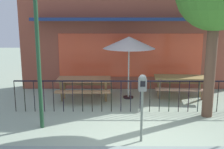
% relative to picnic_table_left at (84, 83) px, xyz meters
% --- Properties ---
extents(ground, '(40.00, 40.00, 0.00)m').
position_rel_picnic_table_left_xyz_m(ground, '(1.66, -3.05, -0.61)').
color(ground, '#94A790').
extents(pub_storefront, '(8.62, 1.27, 5.53)m').
position_rel_picnic_table_left_xyz_m(pub_storefront, '(1.66, 1.76, 2.14)').
color(pub_storefront, '#56231D').
rests_on(pub_storefront, ground).
extents(patio_fence_front, '(7.26, 0.04, 0.97)m').
position_rel_picnic_table_left_xyz_m(patio_fence_front, '(1.66, -1.19, 0.05)').
color(patio_fence_front, black).
rests_on(patio_fence_front, ground).
extents(picnic_table_left, '(1.81, 1.38, 0.79)m').
position_rel_picnic_table_left_xyz_m(picnic_table_left, '(0.00, 0.00, 0.00)').
color(picnic_table_left, '#A67047').
rests_on(picnic_table_left, ground).
extents(picnic_table_right, '(1.91, 1.51, 0.79)m').
position_rel_picnic_table_left_xyz_m(picnic_table_right, '(3.36, 0.28, 0.00)').
color(picnic_table_right, olive).
rests_on(picnic_table_right, ground).
extents(patio_umbrella, '(1.79, 1.79, 2.17)m').
position_rel_picnic_table_left_xyz_m(patio_umbrella, '(1.53, 0.24, 1.34)').
color(patio_umbrella, black).
rests_on(patio_umbrella, ground).
extents(parking_meter_near, '(0.18, 0.17, 1.57)m').
position_rel_picnic_table_left_xyz_m(parking_meter_near, '(1.64, -3.19, 0.60)').
color(parking_meter_near, slate).
rests_on(parking_meter_near, ground).
extents(street_lamp, '(0.28, 0.28, 3.87)m').
position_rel_picnic_table_left_xyz_m(street_lamp, '(-0.85, -2.41, 1.92)').
color(street_lamp, '#1E462B').
rests_on(street_lamp, ground).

